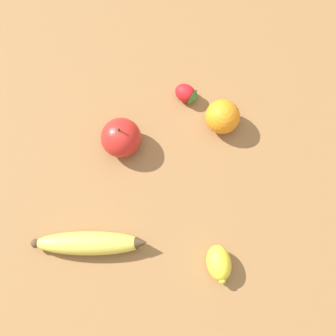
{
  "coord_description": "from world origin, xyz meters",
  "views": [
    {
      "loc": [
        -0.26,
        -0.09,
        0.91
      ],
      "look_at": [
        0.03,
        -0.04,
        0.03
      ],
      "focal_mm": 50.0,
      "sensor_mm": 36.0,
      "label": 1
    }
  ],
  "objects": [
    {
      "name": "ground_plane",
      "position": [
        0.0,
        0.0,
        0.0
      ],
      "size": [
        3.0,
        3.0,
        0.0
      ],
      "primitive_type": "plane",
      "color": "olive"
    },
    {
      "name": "banana",
      "position": [
        -0.15,
        0.08,
        0.02
      ],
      "size": [
        0.08,
        0.23,
        0.04
      ],
      "rotation": [
        0.0,
        0.0,
        4.88
      ],
      "color": "#DBCC4C",
      "rests_on": "ground_plane"
    },
    {
      "name": "orange",
      "position": [
        0.15,
        -0.13,
        0.04
      ],
      "size": [
        0.07,
        0.07,
        0.07
      ],
      "color": "orange",
      "rests_on": "ground_plane"
    },
    {
      "name": "strawberry",
      "position": [
        0.2,
        -0.05,
        0.02
      ],
      "size": [
        0.05,
        0.06,
        0.04
      ],
      "rotation": [
        0.0,
        0.0,
        4.3
      ],
      "color": "red",
      "rests_on": "ground_plane"
    },
    {
      "name": "apple",
      "position": [
        0.07,
        0.07,
        0.04
      ],
      "size": [
        0.08,
        0.08,
        0.09
      ],
      "color": "red",
      "rests_on": "ground_plane"
    },
    {
      "name": "lemon",
      "position": [
        -0.14,
        -0.16,
        0.02
      ],
      "size": [
        0.08,
        0.07,
        0.05
      ],
      "rotation": [
        0.0,
        0.0,
        3.47
      ],
      "color": "yellow",
      "rests_on": "ground_plane"
    }
  ]
}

